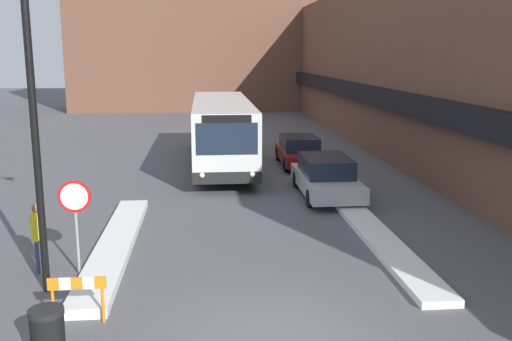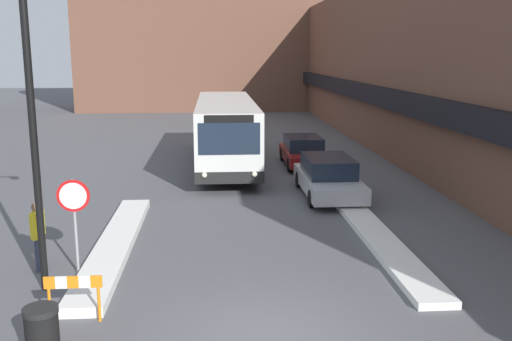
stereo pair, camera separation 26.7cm
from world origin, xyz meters
TOP-DOWN VIEW (x-y plane):
  - ground_plane at (0.00, 0.00)m, footprint 160.00×160.00m
  - building_row_right at (9.97, 24.00)m, footprint 5.50×60.00m
  - building_backdrop_far at (0.00, 44.94)m, footprint 26.00×8.00m
  - snow_bank_left at (-3.60, 5.29)m, footprint 0.90×8.44m
  - snow_bank_right at (3.60, 5.45)m, footprint 0.90×9.12m
  - city_bus at (-0.38, 16.83)m, footprint 2.58×12.21m
  - parked_car_front at (3.20, 10.45)m, footprint 1.91×4.77m
  - parked_car_back at (3.20, 16.27)m, footprint 1.84×4.32m
  - stop_sign at (-4.19, 3.51)m, footprint 0.76×0.08m
  - street_lamp at (-4.44, 2.60)m, footprint 1.46×0.36m
  - pedestrian at (-5.14, 3.81)m, footprint 0.23×0.54m
  - trash_bin at (-3.87, -0.43)m, footprint 0.59×0.59m
  - construction_barricade at (-3.66, 0.95)m, footprint 1.10×0.06m

SIDE VIEW (x-z plane):
  - ground_plane at x=0.00m, z-range 0.00..0.00m
  - snow_bank_right at x=3.60m, z-range 0.00..0.17m
  - snow_bank_left at x=-3.60m, z-range 0.00..0.23m
  - trash_bin at x=-3.87m, z-range 0.00..0.95m
  - construction_barricade at x=-3.66m, z-range 0.20..1.14m
  - parked_car_back at x=3.20m, z-range 0.01..1.36m
  - parked_car_front at x=3.20m, z-range 0.00..1.44m
  - pedestrian at x=-5.14m, z-range 0.17..1.85m
  - city_bus at x=-0.38m, z-range 0.14..3.14m
  - stop_sign at x=-4.19m, z-range 0.51..2.78m
  - street_lamp at x=-4.44m, z-range 0.80..8.08m
  - building_row_right at x=9.97m, z-range -0.01..9.03m
  - building_backdrop_far at x=0.00m, z-range 0.00..17.68m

